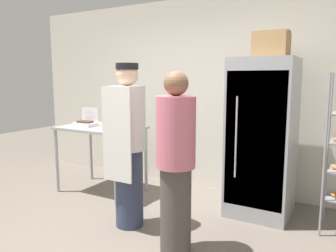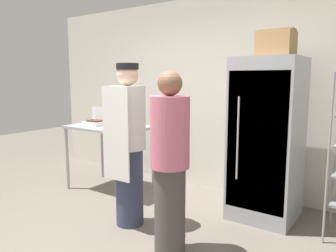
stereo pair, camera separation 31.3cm
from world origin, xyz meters
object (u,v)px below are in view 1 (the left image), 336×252
Objects in this scene: refrigerator at (262,138)px; binder_stack at (119,123)px; blender_pitcher at (123,117)px; donut_box at (86,123)px; person_baker at (128,144)px; cardboard_storage_box at (271,45)px; person_customer at (176,162)px.

binder_stack is (-1.76, -0.39, 0.09)m from refrigerator.
blender_pitcher is at bearing 119.86° from binder_stack.
person_baker is (1.21, -0.64, -0.07)m from donut_box.
person_baker is (-1.20, -1.02, -1.04)m from cardboard_storage_box.
donut_box is at bearing 152.16° from person_baker.
refrigerator is 4.91× the size of cardboard_storage_box.
blender_pitcher is 0.80× the size of binder_stack.
refrigerator is 1.81m from binder_stack.
blender_pitcher is 1.89m from person_customer.
binder_stack is at bearing -168.47° from cardboard_storage_box.
person_baker reaches higher than donut_box.
cardboard_storage_box is 1.89m from person_baker.
refrigerator is 1.04m from cardboard_storage_box.
person_baker is at bearing -137.62° from refrigerator.
donut_box is 1.11× the size of blender_pitcher.
donut_box is (-2.35, -0.40, 0.06)m from refrigerator.
cardboard_storage_box is at bearing 11.53° from binder_stack.
person_customer reaches higher than blender_pitcher.
blender_pitcher is (-1.93, -0.10, 0.14)m from refrigerator.
person_customer is (1.48, -1.16, -0.20)m from blender_pitcher.
refrigerator is 1.54m from person_baker.
refrigerator reaches higher than person_customer.
blender_pitcher is 0.16× the size of person_customer.
cardboard_storage_box is (1.99, 0.08, 0.90)m from blender_pitcher.
binder_stack is (0.59, 0.01, 0.03)m from donut_box.
person_baker reaches higher than blender_pitcher.
blender_pitcher is 0.73× the size of cardboard_storage_box.
person_customer is (1.31, -0.87, -0.16)m from binder_stack.
cardboard_storage_box is 1.74m from person_customer.
binder_stack is 1.59m from person_customer.
person_baker is at bearing -46.14° from binder_stack.
cardboard_storage_box reaches higher than person_customer.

